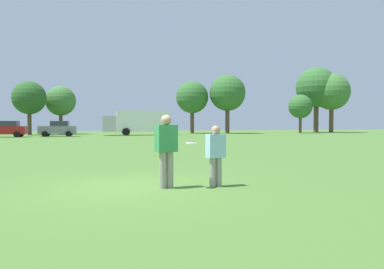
# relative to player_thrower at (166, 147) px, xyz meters

# --- Properties ---
(ground_plane) EXTENTS (143.78, 143.78, 0.00)m
(ground_plane) POSITION_rel_player_thrower_xyz_m (-0.75, 0.39, -1.00)
(ground_plane) COLOR #47702D
(player_thrower) EXTENTS (0.55, 0.40, 1.77)m
(player_thrower) POSITION_rel_player_thrower_xyz_m (0.00, 0.00, 0.00)
(player_thrower) COLOR gray
(player_thrower) RESTS_ON ground
(player_defender) EXTENTS (0.48, 0.33, 1.51)m
(player_defender) POSITION_rel_player_thrower_xyz_m (1.22, -0.08, -0.15)
(player_defender) COLOR gray
(player_defender) RESTS_ON ground
(frisbee) EXTENTS (0.27, 0.27, 0.05)m
(frisbee) POSITION_rel_player_thrower_xyz_m (0.57, -0.20, 0.09)
(frisbee) COLOR white
(traffic_cone) EXTENTS (0.32, 0.32, 0.48)m
(traffic_cone) POSITION_rel_player_thrower_xyz_m (1.41, 7.83, -0.77)
(traffic_cone) COLOR #D8590C
(traffic_cone) RESTS_ON ground
(parked_car_mid_left) EXTENTS (4.27, 2.35, 1.82)m
(parked_car_mid_left) POSITION_rel_player_thrower_xyz_m (-11.16, 37.56, -0.07)
(parked_car_mid_left) COLOR maroon
(parked_car_mid_left) RESTS_ON ground
(parked_car_center) EXTENTS (4.27, 2.35, 1.82)m
(parked_car_center) POSITION_rel_player_thrower_xyz_m (-5.81, 38.67, -0.07)
(parked_car_center) COLOR slate
(parked_car_center) RESTS_ON ground
(box_truck) EXTENTS (8.59, 3.23, 3.18)m
(box_truck) POSITION_rel_player_thrower_xyz_m (3.86, 40.86, 0.76)
(box_truck) COLOR white
(box_truck) RESTS_ON ground
(tree_west_maple) EXTENTS (4.39, 4.39, 7.13)m
(tree_west_maple) POSITION_rel_player_thrower_xyz_m (-9.99, 45.43, 3.91)
(tree_west_maple) COLOR brown
(tree_west_maple) RESTS_ON ground
(tree_center_elm) EXTENTS (4.19, 4.19, 6.81)m
(tree_center_elm) POSITION_rel_player_thrower_xyz_m (-6.24, 48.01, 3.69)
(tree_center_elm) COLOR brown
(tree_center_elm) RESTS_ON ground
(tree_east_birch) EXTENTS (4.93, 4.93, 8.02)m
(tree_east_birch) POSITION_rel_player_thrower_xyz_m (12.88, 47.65, 4.52)
(tree_east_birch) COLOR brown
(tree_east_birch) RESTS_ON ground
(tree_east_oak) EXTENTS (5.50, 5.50, 8.94)m
(tree_east_oak) POSITION_rel_player_thrower_xyz_m (18.04, 46.11, 5.16)
(tree_east_oak) COLOR brown
(tree_east_oak) RESTS_ON ground
(tree_far_east_pine) EXTENTS (3.75, 3.75, 6.09)m
(tree_far_east_pine) POSITION_rel_player_thrower_xyz_m (29.91, 45.22, 3.19)
(tree_far_east_pine) COLOR brown
(tree_far_east_pine) RESTS_ON ground
(tree_far_west_pine) EXTENTS (6.78, 6.78, 11.01)m
(tree_far_west_pine) POSITION_rel_player_thrower_xyz_m (34.79, 48.49, 6.58)
(tree_far_west_pine) COLOR brown
(tree_far_west_pine) RESTS_ON ground
(tree_horizon_center) EXTENTS (6.05, 6.05, 9.84)m
(tree_horizon_center) POSITION_rel_player_thrower_xyz_m (36.68, 46.96, 5.77)
(tree_horizon_center) COLOR brown
(tree_horizon_center) RESTS_ON ground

